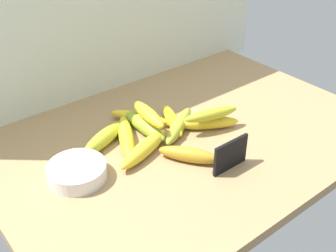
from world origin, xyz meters
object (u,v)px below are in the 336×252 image
(chalkboard_sign, at_px, (230,156))
(banana_6, at_px, (145,149))
(banana_1, at_px, (189,155))
(banana_10, at_px, (211,114))
(fruit_bowl, at_px, (77,172))
(banana_9, at_px, (148,114))
(banana_2, at_px, (179,125))
(banana_4, at_px, (126,137))
(banana_0, at_px, (139,118))
(banana_8, at_px, (172,120))
(banana_5, at_px, (144,125))
(banana_3, at_px, (207,123))
(banana_7, at_px, (105,138))

(chalkboard_sign, xyz_separation_m, banana_6, (-0.14, 0.18, -0.02))
(banana_1, distance_m, banana_10, 0.17)
(fruit_bowl, xyz_separation_m, banana_10, (0.41, -0.05, 0.04))
(banana_9, bearing_deg, chalkboard_sign, -76.05)
(banana_2, height_order, banana_4, banana_4)
(banana_4, bearing_deg, banana_0, 35.42)
(banana_0, bearing_deg, banana_8, -46.14)
(banana_5, bearing_deg, banana_3, -32.82)
(banana_2, height_order, banana_9, banana_9)
(banana_8, distance_m, banana_10, 0.12)
(fruit_bowl, xyz_separation_m, banana_1, (0.26, -0.12, 0.00))
(fruit_bowl, height_order, banana_6, banana_6)
(banana_7, height_order, banana_8, banana_7)
(banana_2, bearing_deg, banana_3, -29.15)
(banana_7, distance_m, banana_10, 0.31)
(banana_7, height_order, banana_10, banana_10)
(banana_1, relative_size, banana_4, 0.79)
(banana_7, bearing_deg, banana_1, -57.14)
(banana_5, height_order, banana_8, banana_5)
(fruit_bowl, xyz_separation_m, banana_8, (0.34, 0.04, -0.00))
(banana_6, xyz_separation_m, banana_8, (0.15, 0.07, -0.00))
(banana_1, xyz_separation_m, banana_9, (-0.00, 0.17, 0.04))
(banana_5, xyz_separation_m, banana_10, (0.16, -0.11, 0.03))
(banana_1, xyz_separation_m, banana_3, (0.14, 0.09, -0.00))
(banana_3, relative_size, banana_9, 1.16)
(banana_0, distance_m, banana_2, 0.13)
(chalkboard_sign, xyz_separation_m, banana_2, (0.01, 0.21, -0.02))
(banana_0, xyz_separation_m, banana_2, (0.06, -0.11, 0.00))
(chalkboard_sign, xyz_separation_m, banana_4, (-0.14, 0.26, -0.02))
(banana_1, relative_size, banana_3, 0.89)
(banana_3, xyz_separation_m, banana_7, (-0.28, 0.12, 0.00))
(banana_4, height_order, banana_6, banana_6)
(banana_2, xyz_separation_m, banana_5, (-0.08, 0.06, 0.00))
(banana_2, bearing_deg, banana_9, 147.84)
(banana_3, bearing_deg, chalkboard_sign, -115.87)
(banana_0, xyz_separation_m, banana_10, (0.14, -0.16, 0.04))
(banana_0, xyz_separation_m, banana_3, (0.14, -0.15, 0.00))
(banana_2, height_order, banana_8, banana_2)
(chalkboard_sign, height_order, fruit_bowl, chalkboard_sign)
(fruit_bowl, distance_m, banana_10, 0.41)
(banana_1, relative_size, banana_7, 0.93)
(banana_3, bearing_deg, banana_10, -91.70)
(fruit_bowl, bearing_deg, banana_6, -8.52)
(banana_5, distance_m, banana_9, 0.04)
(banana_0, bearing_deg, banana_3, -47.46)
(banana_0, bearing_deg, chalkboard_sign, -80.44)
(fruit_bowl, relative_size, banana_1, 0.89)
(chalkboard_sign, relative_size, banana_6, 0.55)
(banana_1, height_order, banana_6, banana_6)
(banana_6, distance_m, banana_7, 0.12)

